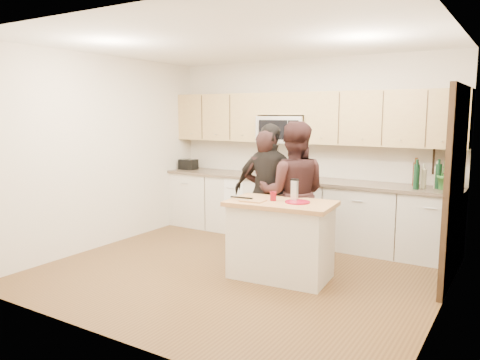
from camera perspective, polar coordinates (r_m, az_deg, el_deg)
The scene contains 21 objects.
floor at distance 5.75m, azimuth -0.19°, elevation -11.10°, with size 4.50×4.50×0.00m, color brown.
room_shell at distance 5.43m, azimuth -0.20°, elevation 6.39°, with size 4.52×4.02×2.71m.
back_cabinetry at distance 7.07m, azimuth 7.09°, elevation -3.53°, with size 4.50×0.66×0.94m.
upper_cabinetry at distance 7.04m, azimuth 8.04°, elevation 7.65°, with size 4.50×0.33×0.75m.
microwave at distance 7.15m, azimuth 5.35°, elevation 6.16°, with size 0.76×0.41×0.40m.
doorway at distance 5.59m, azimuth 24.86°, elevation -0.22°, with size 0.06×1.25×2.20m.
framed_picture at distance 6.68m, azimuth 23.69°, elevation 2.17°, with size 0.30×0.03×0.38m.
dish_towel at distance 7.29m, azimuth -0.29°, elevation -0.47°, with size 0.34×0.60×0.48m.
island at distance 5.46m, azimuth 4.97°, elevation -7.21°, with size 1.26×0.80×0.90m.
red_plate at distance 5.30m, azimuth 7.02°, elevation -2.68°, with size 0.28×0.28×0.02m, color maroon.
box_grater at distance 5.35m, azimuth 6.66°, elevation -1.13°, with size 0.08×0.06×0.24m.
drink_glass at distance 5.38m, azimuth 4.07°, elevation -1.98°, with size 0.07×0.07×0.11m, color maroon.
cutting_board at distance 5.34m, azimuth 1.58°, elevation -2.53°, with size 0.27×0.20×0.02m, color #B8864C.
tongs at distance 5.44m, azimuth 0.19°, elevation -2.15°, with size 0.28×0.03×0.02m, color black.
knife at distance 5.34m, azimuth 0.26°, elevation -2.39°, with size 0.17×0.02×0.01m, color silver.
toaster at distance 8.02m, azimuth -6.32°, elevation 1.90°, with size 0.29×0.20×0.18m.
bottle_cluster at distance 6.44m, azimuth 22.10°, elevation 0.64°, with size 0.49×0.34×0.38m.
orchid at distance 6.43m, azimuth 23.87°, elevation 0.74°, with size 0.23×0.18×0.41m, color #377C31.
woman_left at distance 6.08m, azimuth 3.17°, elevation -1.82°, with size 0.62×0.40×1.69m, color black.
woman_center at distance 5.90m, azimuth 6.46°, elevation -1.65°, with size 0.87×0.68×1.80m, color black.
woman_right at distance 6.04m, azimuth 3.73°, elevation -1.51°, with size 1.04×0.43×1.77m, color black.
Camera 1 is at (2.87, -4.61, 1.91)m, focal length 35.00 mm.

